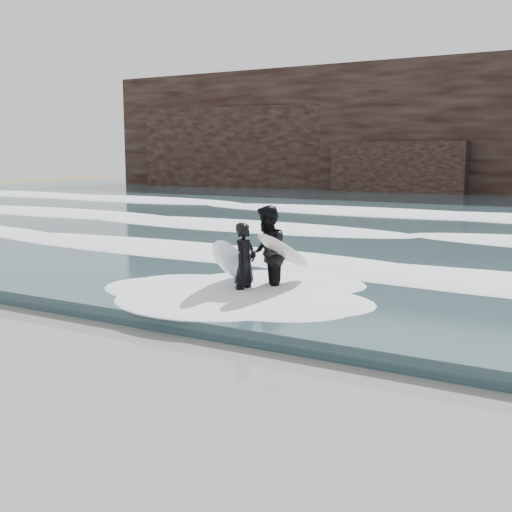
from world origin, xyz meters
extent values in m
plane|color=olive|center=(0.00, 0.00, 0.00)|extent=(120.00, 120.00, 0.00)
cube|color=#294247|center=(0.00, 29.00, 0.15)|extent=(90.00, 52.00, 0.30)
ellipsoid|color=white|center=(0.00, 9.00, 0.40)|extent=(60.00, 3.20, 0.20)
ellipsoid|color=white|center=(0.00, 16.00, 0.42)|extent=(60.00, 4.00, 0.24)
ellipsoid|color=white|center=(0.00, 25.00, 0.45)|extent=(60.00, 4.80, 0.30)
imported|color=black|center=(0.25, 5.56, 0.86)|extent=(0.42, 0.63, 1.72)
ellipsoid|color=silver|center=(-0.15, 5.61, 0.89)|extent=(1.34, 2.13, 1.23)
imported|color=black|center=(0.49, 6.06, 1.02)|extent=(1.14, 1.24, 2.04)
ellipsoid|color=silver|center=(0.91, 6.06, 1.10)|extent=(0.65, 2.12, 1.08)
camera|label=1|loc=(7.01, -5.54, 3.09)|focal=45.00mm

